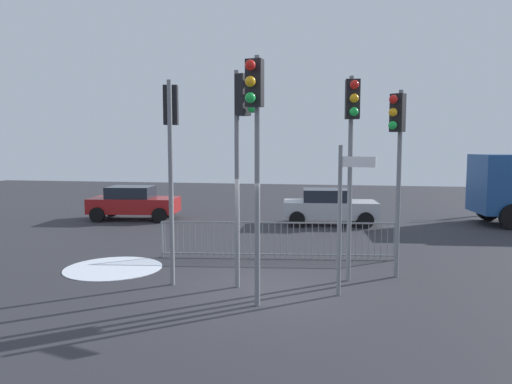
% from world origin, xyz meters
% --- Properties ---
extents(ground_plane, '(60.00, 60.00, 0.00)m').
position_xyz_m(ground_plane, '(0.00, 0.00, 0.00)').
color(ground_plane, '#2D2D33').
extents(traffic_light_rear_right, '(0.36, 0.56, 4.72)m').
position_xyz_m(traffic_light_rear_right, '(-2.13, 0.10, 3.46)').
color(traffic_light_rear_right, slate).
rests_on(traffic_light_rear_right, ground).
extents(traffic_light_rear_left, '(0.42, 0.51, 4.57)m').
position_xyz_m(traffic_light_rear_left, '(3.05, 1.47, 3.35)').
color(traffic_light_rear_left, slate).
rests_on(traffic_light_rear_left, ground).
extents(traffic_light_foreground_left, '(0.35, 0.57, 4.86)m').
position_xyz_m(traffic_light_foreground_left, '(1.97, 0.91, 3.55)').
color(traffic_light_foreground_left, slate).
rests_on(traffic_light_foreground_left, ground).
extents(traffic_light_mid_left, '(0.35, 0.57, 4.99)m').
position_xyz_m(traffic_light_mid_left, '(0.09, -1.26, 3.64)').
color(traffic_light_mid_left, slate).
rests_on(traffic_light_mid_left, ground).
extents(traffic_light_mid_right, '(0.54, 0.39, 4.90)m').
position_xyz_m(traffic_light_mid_right, '(-0.44, -0.01, 3.58)').
color(traffic_light_mid_right, slate).
rests_on(traffic_light_mid_right, ground).
extents(direction_sign_post, '(0.76, 0.27, 3.26)m').
position_xyz_m(direction_sign_post, '(1.79, -0.17, 1.82)').
color(direction_sign_post, slate).
rests_on(direction_sign_post, ground).
extents(pedestrian_guard_railing, '(6.77, 0.93, 1.07)m').
position_xyz_m(pedestrian_guard_railing, '(-0.03, 2.98, 0.55)').
color(pedestrian_guard_railing, slate).
rests_on(pedestrian_guard_railing, ground).
extents(car_silver_mid, '(3.95, 2.25, 1.47)m').
position_xyz_m(car_silver_mid, '(1.22, 9.40, 0.77)').
color(car_silver_mid, '#B2B5BA').
rests_on(car_silver_mid, ground).
extents(car_red_trailing, '(3.98, 2.30, 1.47)m').
position_xyz_m(car_red_trailing, '(-7.33, 9.16, 0.77)').
color(car_red_trailing, maroon).
rests_on(car_red_trailing, ground).
extents(snow_patch_kerb, '(2.56, 2.56, 0.01)m').
position_xyz_m(snow_patch_kerb, '(-4.18, 1.10, 0.01)').
color(snow_patch_kerb, silver).
rests_on(snow_patch_kerb, ground).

